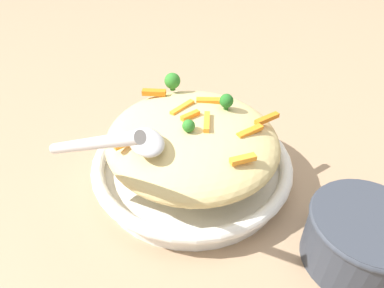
# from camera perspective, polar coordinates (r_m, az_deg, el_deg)

# --- Properties ---
(ground_plane) EXTENTS (2.40, 2.40, 0.00)m
(ground_plane) POSITION_cam_1_polar(r_m,az_deg,el_deg) (0.51, -0.00, -5.38)
(ground_plane) COLOR #9E7F60
(serving_bowl) EXTENTS (0.28, 0.28, 0.04)m
(serving_bowl) POSITION_cam_1_polar(r_m,az_deg,el_deg) (0.50, -0.00, -3.54)
(serving_bowl) COLOR white
(serving_bowl) RESTS_ON ground_plane
(pasta_mound) EXTENTS (0.24, 0.23, 0.06)m
(pasta_mound) POSITION_cam_1_polar(r_m,az_deg,el_deg) (0.47, -0.00, 0.79)
(pasta_mound) COLOR #D1BA7A
(pasta_mound) RESTS_ON serving_bowl
(carrot_piece_0) EXTENTS (0.01, 0.03, 0.01)m
(carrot_piece_0) POSITION_cam_1_polar(r_m,az_deg,el_deg) (0.42, -11.11, 0.16)
(carrot_piece_0) COLOR orange
(carrot_piece_0) RESTS_ON pasta_mound
(carrot_piece_1) EXTENTS (0.03, 0.04, 0.01)m
(carrot_piece_1) POSITION_cam_1_polar(r_m,az_deg,el_deg) (0.49, 2.94, 7.12)
(carrot_piece_1) COLOR orange
(carrot_piece_1) RESTS_ON pasta_mound
(carrot_piece_2) EXTENTS (0.04, 0.03, 0.01)m
(carrot_piece_2) POSITION_cam_1_polar(r_m,az_deg,el_deg) (0.44, 2.46, 3.62)
(carrot_piece_2) COLOR orange
(carrot_piece_2) RESTS_ON pasta_mound
(carrot_piece_3) EXTENTS (0.03, 0.04, 0.01)m
(carrot_piece_3) POSITION_cam_1_polar(r_m,az_deg,el_deg) (0.47, -1.31, 6.12)
(carrot_piece_3) COLOR orange
(carrot_piece_3) RESTS_ON pasta_mound
(carrot_piece_4) EXTENTS (0.02, 0.04, 0.01)m
(carrot_piece_4) POSITION_cam_1_polar(r_m,az_deg,el_deg) (0.44, 9.59, 2.08)
(carrot_piece_4) COLOR orange
(carrot_piece_4) RESTS_ON pasta_mound
(carrot_piece_5) EXTENTS (0.01, 0.04, 0.01)m
(carrot_piece_5) POSITION_cam_1_polar(r_m,az_deg,el_deg) (0.47, 12.34, 4.13)
(carrot_piece_5) COLOR orange
(carrot_piece_5) RESTS_ON pasta_mound
(carrot_piece_6) EXTENTS (0.01, 0.03, 0.01)m
(carrot_piece_6) POSITION_cam_1_polar(r_m,az_deg,el_deg) (0.40, 8.46, -2.49)
(carrot_piece_6) COLOR orange
(carrot_piece_6) RESTS_ON pasta_mound
(carrot_piece_7) EXTENTS (0.03, 0.04, 0.01)m
(carrot_piece_7) POSITION_cam_1_polar(r_m,az_deg,el_deg) (0.52, -6.31, 8.51)
(carrot_piece_7) COLOR orange
(carrot_piece_7) RESTS_ON pasta_mound
(carrot_piece_8) EXTENTS (0.01, 0.03, 0.01)m
(carrot_piece_8) POSITION_cam_1_polar(r_m,az_deg,el_deg) (0.45, 0.15, 4.83)
(carrot_piece_8) COLOR orange
(carrot_piece_8) RESTS_ON pasta_mound
(broccoli_floret_0) EXTENTS (0.02, 0.02, 0.02)m
(broccoli_floret_0) POSITION_cam_1_polar(r_m,az_deg,el_deg) (0.47, 5.73, 7.09)
(broccoli_floret_0) COLOR #205B1C
(broccoli_floret_0) RESTS_ON pasta_mound
(broccoli_floret_1) EXTENTS (0.02, 0.02, 0.03)m
(broccoli_floret_1) POSITION_cam_1_polar(r_m,az_deg,el_deg) (0.53, -3.27, 10.39)
(broccoli_floret_1) COLOR #296820
(broccoli_floret_1) RESTS_ON pasta_mound
(broccoli_floret_2) EXTENTS (0.02, 0.02, 0.02)m
(broccoli_floret_2) POSITION_cam_1_polar(r_m,az_deg,el_deg) (0.42, -0.57, 3.01)
(broccoli_floret_2) COLOR #296820
(broccoli_floret_2) RESTS_ON pasta_mound
(serving_spoon) EXTENTS (0.14, 0.13, 0.10)m
(serving_spoon) POSITION_cam_1_polar(r_m,az_deg,el_deg) (0.38, -10.64, 0.25)
(serving_spoon) COLOR #B7B7BC
(serving_spoon) RESTS_ON pasta_mound
(companion_bowl) EXTENTS (0.12, 0.12, 0.07)m
(companion_bowl) POSITION_cam_1_polar(r_m,az_deg,el_deg) (0.43, 26.37, -13.69)
(companion_bowl) COLOR #333842
(companion_bowl) RESTS_ON ground_plane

